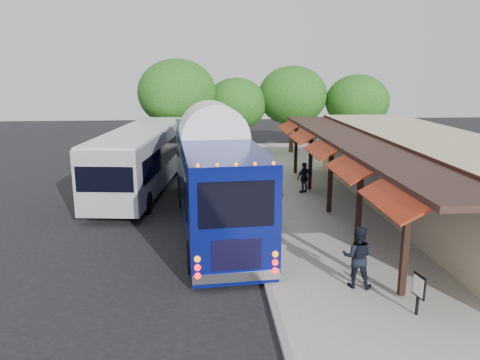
# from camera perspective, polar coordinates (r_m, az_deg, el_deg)

# --- Properties ---
(ground) EXTENTS (90.00, 90.00, 0.00)m
(ground) POSITION_cam_1_polar(r_m,az_deg,el_deg) (17.37, 1.94, -8.82)
(ground) COLOR black
(ground) RESTS_ON ground
(sidewalk) EXTENTS (10.00, 40.00, 0.15)m
(sidewalk) POSITION_cam_1_polar(r_m,az_deg,el_deg) (22.07, 13.82, -4.06)
(sidewalk) COLOR #9E9B93
(sidewalk) RESTS_ON ground
(curb) EXTENTS (0.20, 40.00, 0.16)m
(curb) POSITION_cam_1_polar(r_m,az_deg,el_deg) (21.08, 0.88, -4.49)
(curb) COLOR gray
(curb) RESTS_ON ground
(station_shelter) EXTENTS (8.15, 20.00, 3.60)m
(station_shelter) POSITION_cam_1_polar(r_m,az_deg,el_deg) (22.91, 22.14, 0.55)
(station_shelter) COLOR tan
(station_shelter) RESTS_ON ground
(coach_bus) EXTENTS (3.81, 13.13, 4.15)m
(coach_bus) POSITION_cam_1_polar(r_m,az_deg,el_deg) (19.89, -3.26, 0.82)
(coach_bus) COLOR #081062
(coach_bus) RESTS_ON ground
(city_bus) EXTENTS (4.22, 12.80, 3.37)m
(city_bus) POSITION_cam_1_polar(r_m,az_deg,el_deg) (26.15, -11.86, 2.83)
(city_bus) COLOR gray
(city_bus) RESTS_ON ground
(ped_a) EXTENTS (0.76, 0.65, 1.76)m
(ped_a) POSITION_cam_1_polar(r_m,az_deg,el_deg) (19.99, 4.50, -2.69)
(ped_a) COLOR black
(ped_a) RESTS_ON sidewalk
(ped_b) EXTENTS (1.12, 1.00, 1.91)m
(ped_b) POSITION_cam_1_polar(r_m,az_deg,el_deg) (14.59, 14.14, -9.06)
(ped_b) COLOR black
(ped_b) RESTS_ON sidewalk
(ped_c) EXTENTS (1.03, 0.83, 1.63)m
(ped_c) POSITION_cam_1_polar(r_m,az_deg,el_deg) (24.81, 7.84, 0.30)
(ped_c) COLOR black
(ped_c) RESTS_ON sidewalk
(ped_d) EXTENTS (1.27, 0.96, 1.73)m
(ped_d) POSITION_cam_1_polar(r_m,az_deg,el_deg) (25.72, 2.97, 1.00)
(ped_d) COLOR black
(ped_d) RESTS_ON sidewalk
(sign_board) EXTENTS (0.14, 0.52, 1.15)m
(sign_board) POSITION_cam_1_polar(r_m,az_deg,el_deg) (13.55, 20.95, -12.20)
(sign_board) COLOR black
(sign_board) RESTS_ON sidewalk
(tree_left) EXTENTS (4.58, 4.58, 5.87)m
(tree_left) POSITION_cam_1_polar(r_m,az_deg,el_deg) (35.70, -0.46, 9.24)
(tree_left) COLOR #382314
(tree_left) RESTS_ON ground
(tree_mid) EXTENTS (5.27, 5.27, 6.74)m
(tree_mid) POSITION_cam_1_polar(r_m,az_deg,el_deg) (36.45, 6.41, 10.18)
(tree_mid) COLOR #382314
(tree_mid) RESTS_ON ground
(tree_right) EXTENTS (4.77, 4.77, 6.11)m
(tree_right) POSITION_cam_1_polar(r_m,az_deg,el_deg) (36.89, 14.11, 9.24)
(tree_right) COLOR #382314
(tree_right) RESTS_ON ground
(tree_far) EXTENTS (5.65, 5.65, 7.23)m
(tree_far) POSITION_cam_1_polar(r_m,az_deg,el_deg) (34.44, -7.69, 10.49)
(tree_far) COLOR #382314
(tree_far) RESTS_ON ground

